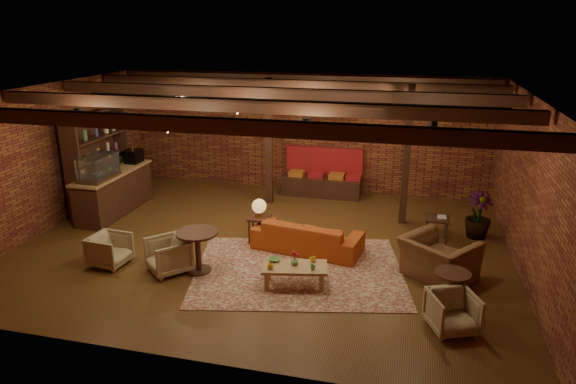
% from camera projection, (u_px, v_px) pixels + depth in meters
% --- Properties ---
extents(floor, '(10.00, 10.00, 0.00)m').
position_uv_depth(floor, '(264.00, 244.00, 10.86)').
color(floor, '#402410').
rests_on(floor, ground).
extents(ceiling, '(10.00, 8.00, 0.02)m').
position_uv_depth(ceiling, '(261.00, 92.00, 9.85)').
color(ceiling, black).
rests_on(ceiling, wall_back).
extents(wall_back, '(10.00, 0.02, 3.20)m').
position_uv_depth(wall_back, '(304.00, 133.00, 14.04)').
color(wall_back, maroon).
rests_on(wall_back, ground).
extents(wall_front, '(10.00, 0.02, 3.20)m').
position_uv_depth(wall_front, '(175.00, 255.00, 6.67)').
color(wall_front, maroon).
rests_on(wall_front, ground).
extents(wall_left, '(0.02, 8.00, 3.20)m').
position_uv_depth(wall_left, '(49.00, 157.00, 11.49)').
color(wall_left, maroon).
rests_on(wall_left, ground).
extents(wall_right, '(0.02, 8.00, 3.20)m').
position_uv_depth(wall_right, '(529.00, 190.00, 9.22)').
color(wall_right, maroon).
rests_on(wall_right, ground).
extents(ceiling_beams, '(9.80, 6.40, 0.22)m').
position_uv_depth(ceiling_beams, '(261.00, 98.00, 9.89)').
color(ceiling_beams, black).
rests_on(ceiling_beams, ceiling).
extents(ceiling_pipe, '(9.60, 0.12, 0.12)m').
position_uv_depth(ceiling_pipe, '(282.00, 99.00, 11.44)').
color(ceiling_pipe, black).
rests_on(ceiling_pipe, ceiling).
extents(post_left, '(0.16, 0.16, 3.20)m').
position_uv_depth(post_left, '(269.00, 143.00, 12.89)').
color(post_left, black).
rests_on(post_left, ground).
extents(post_right, '(0.16, 0.16, 3.20)m').
position_uv_depth(post_right, '(407.00, 156.00, 11.56)').
color(post_right, black).
rests_on(post_right, ground).
extents(service_counter, '(0.80, 2.50, 1.60)m').
position_uv_depth(service_counter, '(113.00, 181.00, 12.46)').
color(service_counter, black).
rests_on(service_counter, ground).
extents(plant_counter, '(0.35, 0.39, 0.30)m').
position_uv_depth(plant_counter, '(120.00, 163.00, 12.49)').
color(plant_counter, '#337F33').
rests_on(plant_counter, service_counter).
extents(shelving_hutch, '(0.52, 2.00, 2.40)m').
position_uv_depth(shelving_hutch, '(99.00, 163.00, 12.52)').
color(shelving_hutch, black).
rests_on(shelving_hutch, ground).
extents(banquette, '(2.10, 0.70, 1.00)m').
position_uv_depth(banquette, '(322.00, 177.00, 13.84)').
color(banquette, '#A51B20').
rests_on(banquette, ground).
extents(service_sign, '(0.86, 0.06, 0.30)m').
position_uv_depth(service_sign, '(320.00, 112.00, 12.84)').
color(service_sign, '#E35016').
rests_on(service_sign, ceiling).
extents(ceiling_spotlights, '(6.40, 4.40, 0.28)m').
position_uv_depth(ceiling_spotlights, '(262.00, 110.00, 9.96)').
color(ceiling_spotlights, black).
rests_on(ceiling_spotlights, ceiling).
extents(rug, '(4.42, 3.73, 0.01)m').
position_uv_depth(rug, '(299.00, 270.00, 9.73)').
color(rug, maroon).
rests_on(rug, floor).
extents(sofa, '(2.33, 1.23, 0.65)m').
position_uv_depth(sofa, '(307.00, 236.00, 10.48)').
color(sofa, '#A13E16').
rests_on(sofa, floor).
extents(coffee_table, '(1.24, 0.79, 0.65)m').
position_uv_depth(coffee_table, '(294.00, 268.00, 9.05)').
color(coffee_table, olive).
rests_on(coffee_table, floor).
extents(side_table_lamp, '(0.49, 0.49, 0.96)m').
position_uv_depth(side_table_lamp, '(259.00, 209.00, 10.79)').
color(side_table_lamp, black).
rests_on(side_table_lamp, floor).
extents(round_table_left, '(0.78, 0.78, 0.81)m').
position_uv_depth(round_table_left, '(198.00, 245.00, 9.52)').
color(round_table_left, black).
rests_on(round_table_left, floor).
extents(armchair_a, '(0.68, 0.71, 0.68)m').
position_uv_depth(armchair_a, '(110.00, 249.00, 9.85)').
color(armchair_a, beige).
rests_on(armchair_a, floor).
extents(armchair_b, '(0.97, 0.97, 0.73)m').
position_uv_depth(armchair_b, '(168.00, 254.00, 9.58)').
color(armchair_b, beige).
rests_on(armchair_b, floor).
extents(armchair_right, '(1.42, 1.34, 1.04)m').
position_uv_depth(armchair_right, '(439.00, 252.00, 9.27)').
color(armchair_right, brown).
rests_on(armchair_right, floor).
extents(side_table_book, '(0.51, 0.51, 0.58)m').
position_uv_depth(side_table_book, '(437.00, 219.00, 10.85)').
color(side_table_book, black).
rests_on(side_table_book, floor).
extents(round_table_right, '(0.58, 0.58, 0.67)m').
position_uv_depth(round_table_right, '(452.00, 285.00, 8.26)').
color(round_table_right, black).
rests_on(round_table_right, floor).
extents(armchair_far, '(0.86, 0.83, 0.68)m').
position_uv_depth(armchair_far, '(453.00, 310.00, 7.74)').
color(armchair_far, beige).
rests_on(armchair_far, floor).
extents(plant_tall, '(2.22, 2.22, 3.04)m').
position_uv_depth(plant_tall, '(484.00, 170.00, 10.77)').
color(plant_tall, '#4C7F4C').
rests_on(plant_tall, floor).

